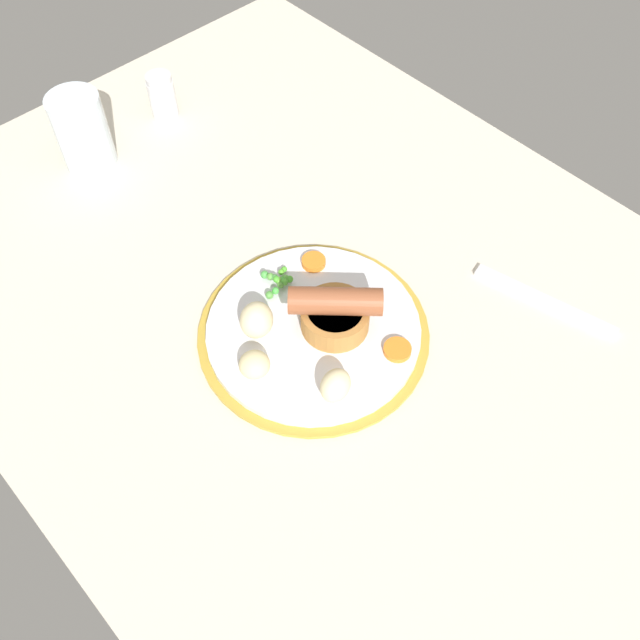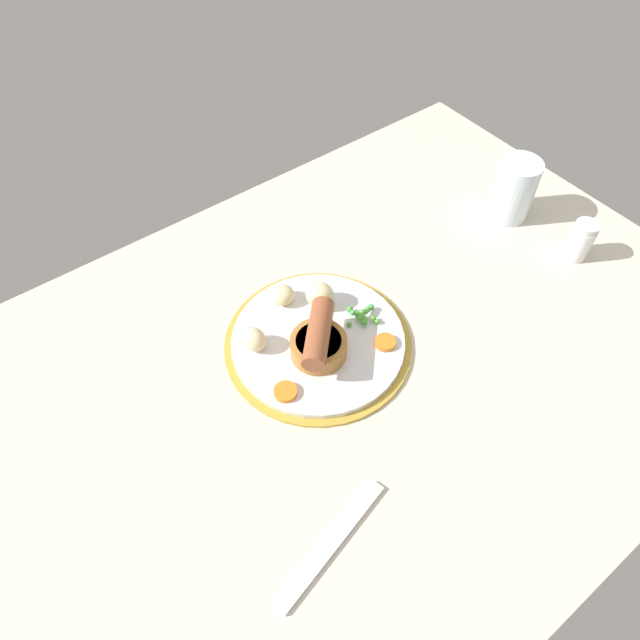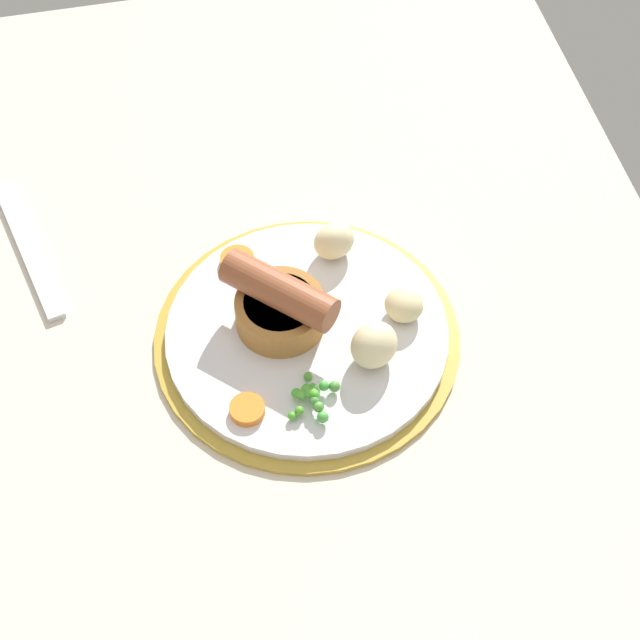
# 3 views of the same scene
# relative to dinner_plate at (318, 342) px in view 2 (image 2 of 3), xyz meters

# --- Properties ---
(dining_table) EXTENTS (1.10, 0.80, 0.03)m
(dining_table) POSITION_rel_dinner_plate_xyz_m (-0.04, 0.05, -0.02)
(dining_table) COLOR beige
(dining_table) RESTS_ON ground
(dinner_plate) EXTENTS (0.27, 0.27, 0.01)m
(dinner_plate) POSITION_rel_dinner_plate_xyz_m (0.00, 0.00, 0.00)
(dinner_plate) COLOR #B79333
(dinner_plate) RESTS_ON dining_table
(sausage_pudding) EXTENTS (0.10, 0.10, 0.06)m
(sausage_pudding) POSITION_rel_dinner_plate_xyz_m (0.01, 0.02, 0.03)
(sausage_pudding) COLOR #AD7538
(sausage_pudding) RESTS_ON dinner_plate
(pea_pile) EXTENTS (0.05, 0.05, 0.02)m
(pea_pile) POSITION_rel_dinner_plate_xyz_m (-0.07, 0.01, 0.02)
(pea_pile) COLOR #4D9235
(pea_pile) RESTS_ON dinner_plate
(potato_chunk_0) EXTENTS (0.04, 0.05, 0.04)m
(potato_chunk_0) POSITION_rel_dinner_plate_xyz_m (0.08, -0.04, 0.03)
(potato_chunk_0) COLOR beige
(potato_chunk_0) RESTS_ON dinner_plate
(potato_chunk_1) EXTENTS (0.05, 0.05, 0.03)m
(potato_chunk_1) POSITION_rel_dinner_plate_xyz_m (-0.00, -0.09, 0.02)
(potato_chunk_1) COLOR beige
(potato_chunk_1) RESTS_ON dinner_plate
(potato_chunk_2) EXTENTS (0.06, 0.06, 0.04)m
(potato_chunk_2) POSITION_rel_dinner_plate_xyz_m (-0.04, -0.05, 0.03)
(potato_chunk_2) COLOR beige
(potato_chunk_2) RESTS_ON dinner_plate
(carrot_slice_2) EXTENTS (0.03, 0.03, 0.01)m
(carrot_slice_2) POSITION_rel_dinner_plate_xyz_m (0.09, 0.04, 0.01)
(carrot_slice_2) COLOR orange
(carrot_slice_2) RESTS_ON dinner_plate
(carrot_slice_3) EXTENTS (0.04, 0.04, 0.01)m
(carrot_slice_3) POSITION_rel_dinner_plate_xyz_m (-0.07, 0.07, 0.01)
(carrot_slice_3) COLOR orange
(carrot_slice_3) RESTS_ON dinner_plate
(fork) EXTENTS (0.18, 0.06, 0.01)m
(fork) POSITION_rel_dinner_plate_xyz_m (0.16, 0.24, -0.00)
(fork) COLOR silver
(fork) RESTS_ON dining_table
(drinking_glass) EXTENTS (0.07, 0.07, 0.11)m
(drinking_glass) POSITION_rel_dinner_plate_xyz_m (-0.43, -0.03, 0.05)
(drinking_glass) COLOR silver
(drinking_glass) RESTS_ON dining_table
(salt_shaker) EXTENTS (0.04, 0.04, 0.07)m
(salt_shaker) POSITION_rel_dinner_plate_xyz_m (-0.44, 0.11, 0.03)
(salt_shaker) COLOR silver
(salt_shaker) RESTS_ON dining_table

